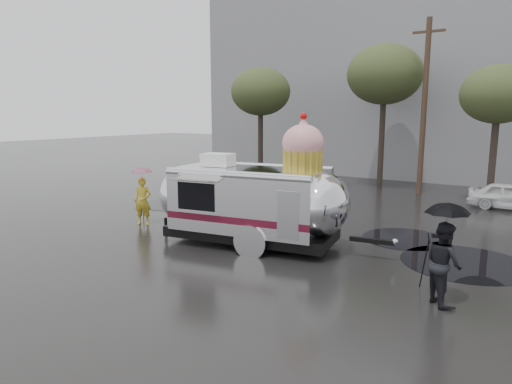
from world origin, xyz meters
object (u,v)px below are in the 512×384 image
Objects in this scene: airstream_trailer at (254,198)px; tripod at (433,257)px; person_right at (444,263)px; person_left at (143,201)px.

airstream_trailer is 5.91m from tripod.
person_right reaches higher than tripod.
airstream_trailer is 5.08m from person_left.
person_left is at bearing 40.87° from person_right.
person_right is (11.25, -1.39, 0.04)m from person_left.
airstream_trailer is 4.41× the size of person_left.
person_left is at bearing -168.98° from tripod.
airstream_trailer is 6.43m from person_right.
airstream_trailer is at bearing 33.76° from person_right.
person_left is 11.34m from person_right.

